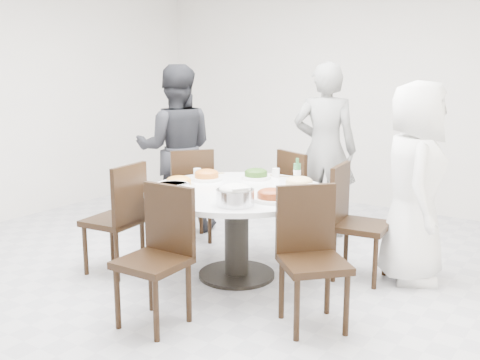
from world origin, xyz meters
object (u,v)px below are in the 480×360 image
Objects in this scene: chair_s at (152,259)px; soup_bowl at (172,189)px; dining_table at (237,233)px; chair_sw at (113,218)px; chair_se at (314,260)px; beverage_bottle at (297,171)px; diner_middle at (325,150)px; chair_n at (307,199)px; chair_nw at (188,194)px; rice_bowl at (235,197)px; diner_right at (415,183)px; chair_ne at (361,223)px; diner_left at (176,149)px.

chair_s is 0.80m from soup_bowl.
dining_table is 1.06m from chair_sw.
beverage_bottle is (-0.67, 0.96, 0.38)m from chair_se.
diner_middle is 1.04m from beverage_bottle.
chair_nw is at bearing 48.76° from chair_n.
beverage_bottle is (1.25, -0.04, 0.38)m from chair_nw.
chair_se reaches higher than rice_bowl.
chair_nw is at bearing 23.71° from diner_middle.
chair_n is 0.69m from beverage_bottle.
dining_table is at bearing 99.37° from diner_right.
soup_bowl reaches higher than dining_table.
soup_bowl is 1.11m from beverage_bottle.
chair_ne and chair_sw have the same top height.
chair_ne is at bearing 170.30° from chair_n.
chair_nw reaches higher than soup_bowl.
diner_middle is 1.95m from rice_bowl.
rice_bowl is (-0.57, -0.98, 0.33)m from chair_ne.
chair_se is at bearing 84.66° from chair_sw.
chair_sw is at bearing 148.28° from chair_s.
chair_se is at bearing -25.81° from dining_table.
diner_left is at bearing -169.11° from chair_sw.
dining_table is at bearing 90.59° from chair_s.
diner_middle is (0.05, 1.50, 0.51)m from dining_table.
rice_bowl is (0.29, -0.43, 0.43)m from dining_table.
chair_n and chair_s have the same top height.
diner_left is (-1.43, -0.26, 0.40)m from chair_n.
chair_se is 0.54× the size of diner_left.
diner_left reaches higher than chair_nw.
chair_se is at bearing 142.84° from chair_n.
beverage_bottle is (0.24, -1.01, -0.03)m from diner_middle.
beverage_bottle is at bearing 60.09° from dining_table.
beverage_bottle is (-0.01, 0.93, 0.05)m from rice_bowl.
beverage_bottle reaches higher than chair_nw.
chair_n is (0.10, 1.04, 0.10)m from dining_table.
chair_s is at bearing 53.75° from chair_sw.
dining_table is 1.58× the size of chair_s.
rice_bowl is 1.03× the size of soup_bowl.
diner_right is 1.51m from rice_bowl.
chair_n and chair_se have the same top height.
diner_left is at bearing 104.39° from chair_se.
chair_sw is (-1.79, -1.05, 0.00)m from chair_ne.
chair_sw is at bearing 97.83° from diner_right.
diner_left is (-1.38, 1.84, 0.40)m from chair_s.
soup_bowl is at bearing 70.68° from chair_nw.
rice_bowl is at bearing 119.52° from diner_right.
chair_ne is (0.87, 0.55, 0.10)m from dining_table.
chair_s is 1.08m from chair_se.
diner_right reaches higher than chair_n.
dining_table is at bearing -119.91° from beverage_bottle.
diner_right is (2.14, 1.28, 0.34)m from chair_sw.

